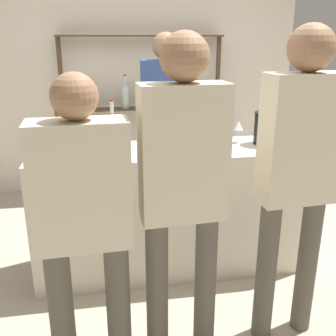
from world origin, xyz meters
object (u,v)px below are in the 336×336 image
Objects in this scene: counter_bottle_1 at (80,137)px; counter_bottle_2 at (59,138)px; wine_glass at (239,126)px; cork_jar at (189,143)px; server_behind_counter at (166,116)px; counter_bottle_0 at (113,128)px; customer_right at (298,165)px; ice_bucket at (267,128)px; customer_center at (183,181)px; customer_left at (83,215)px.

counter_bottle_2 is at bearing 157.17° from counter_bottle_1.
wine_glass is 1.04× the size of cork_jar.
counter_bottle_2 reaches higher than wine_glass.
wine_glass is (1.29, 0.16, -0.00)m from counter_bottle_2.
server_behind_counter is at bearing 90.61° from cork_jar.
counter_bottle_0 is 0.60m from cork_jar.
counter_bottle_2 is (-0.36, -0.24, -0.00)m from counter_bottle_0.
server_behind_counter reaches higher than counter_bottle_1.
customer_right is at bearing -46.87° from counter_bottle_0.
ice_bucket is 0.99m from server_behind_counter.
customer_center reaches higher than cork_jar.
counter_bottle_1 is 1.36m from customer_right.
counter_bottle_0 is at bearing 33.73° from counter_bottle_2.
server_behind_counter is (0.19, 1.67, 0.00)m from customer_center.
customer_left is at bearing -99.26° from counter_bottle_0.
counter_bottle_0 is 0.19× the size of server_behind_counter.
server_behind_counter is at bearing 130.26° from ice_bucket.
counter_bottle_1 is at bearing 54.41° from customer_right.
counter_bottle_2 is 0.87m from cork_jar.
customer_center is (-0.20, -0.75, 0.01)m from cork_jar.
customer_right is 1.14m from customer_left.
customer_center is (0.30, -1.07, -0.04)m from counter_bottle_0.
wine_glass is at bearing 160.04° from ice_bucket.
customer_center is 1.11× the size of customer_left.
counter_bottle_2 is at bearing 34.91° from customer_center.
customer_center reaches higher than counter_bottle_0.
counter_bottle_0 is 0.92× the size of counter_bottle_1.
cork_jar is 0.77m from customer_center.
counter_bottle_2 is at bearing -42.03° from server_behind_counter.
counter_bottle_0 is 0.37m from counter_bottle_1.
server_behind_counter is (-0.45, 1.61, -0.03)m from customer_right.
server_behind_counter reaches higher than wine_glass.
counter_bottle_0 is 1.04× the size of counter_bottle_2.
counter_bottle_2 is at bearing -176.67° from ice_bucket.
counter_bottle_2 is at bearing 55.24° from customer_right.
counter_bottle_2 reaches higher than cork_jar.
server_behind_counter is at bearing -10.19° from customer_center.
cork_jar is at bearing -164.77° from ice_bucket.
ice_bucket is 1.49× the size of cork_jar.
customer_right is (0.44, -0.68, 0.04)m from cork_jar.
cork_jar is (0.50, -0.32, -0.05)m from counter_bottle_0.
wine_glass is at bearing 10.56° from counter_bottle_1.
wine_glass is at bearing 6.96° from counter_bottle_2.
customer_center reaches higher than wine_glass.
counter_bottle_2 is 1.51m from customer_right.
counter_bottle_2 is at bearing -173.04° from wine_glass.
counter_bottle_2 is (-0.14, 0.06, -0.01)m from counter_bottle_1.
customer_center is (0.66, -0.83, -0.04)m from counter_bottle_2.
customer_center is 1.68m from server_behind_counter.
customer_center is at bearing -74.18° from counter_bottle_0.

